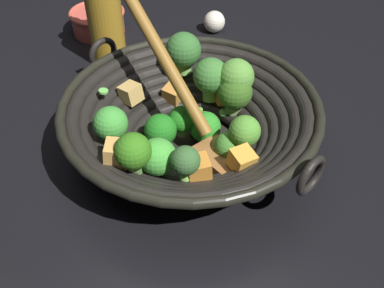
{
  "coord_description": "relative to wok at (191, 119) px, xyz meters",
  "views": [
    {
      "loc": [
        -0.34,
        0.35,
        0.47
      ],
      "look_at": [
        -0.01,
        0.01,
        0.03
      ],
      "focal_mm": 41.55,
      "sensor_mm": 36.0,
      "label": 1
    }
  ],
  "objects": [
    {
      "name": "wok",
      "position": [
        0.0,
        0.0,
        0.0
      ],
      "size": [
        0.4,
        0.37,
        0.22
      ],
      "color": "black",
      "rests_on": "ground"
    },
    {
      "name": "ground_plane",
      "position": [
        -0.0,
        0.0,
        -0.06
      ],
      "size": [
        4.0,
        4.0,
        0.0
      ],
      "primitive_type": "plane",
      "color": "black"
    },
    {
      "name": "garlic_bulb",
      "position": [
        0.22,
        -0.3,
        -0.04
      ],
      "size": [
        0.05,
        0.05,
        0.05
      ],
      "primitive_type": "sphere",
      "color": "silver",
      "rests_on": "ground"
    },
    {
      "name": "prep_bowl",
      "position": [
        0.4,
        -0.13,
        -0.04
      ],
      "size": [
        0.12,
        0.12,
        0.05
      ],
      "color": "#D15647",
      "rests_on": "ground"
    },
    {
      "name": "cooking_oil_bottle",
      "position": [
        0.29,
        -0.08,
        0.02
      ],
      "size": [
        0.06,
        0.06,
        0.2
      ],
      "color": "#AD7F23",
      "rests_on": "ground"
    }
  ]
}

